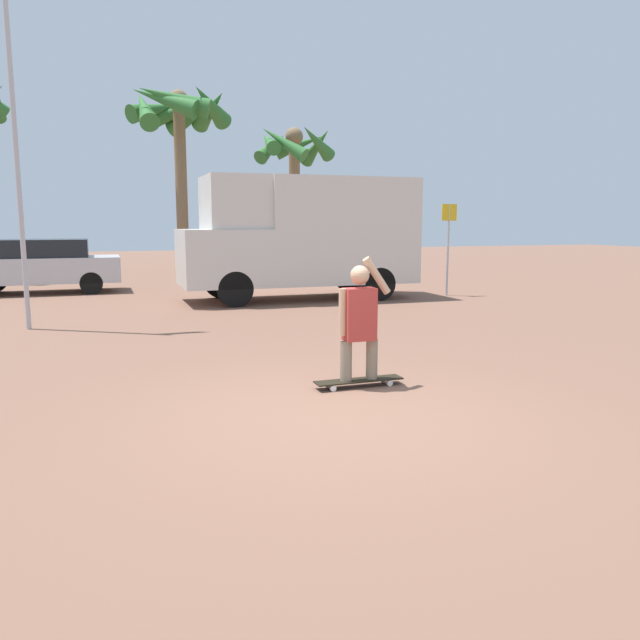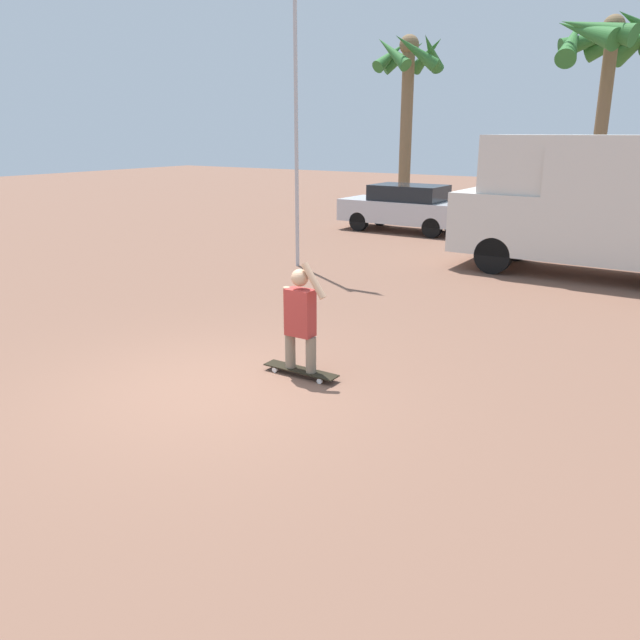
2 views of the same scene
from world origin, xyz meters
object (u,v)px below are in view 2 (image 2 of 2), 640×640
object	(u,v)px
skateboard	(301,370)
palm_tree_far_left	(409,77)
person_skateboarder	(300,315)
camper_van	(601,202)
parked_car_silver	(406,207)
palm_tree_center_background	(613,44)
flagpole	(298,73)

from	to	relation	value
skateboard	palm_tree_far_left	xyz separation A→B (m)	(-6.74, 17.06, 5.12)
person_skateboarder	camper_van	xyz separation A→B (m)	(2.09, 8.58, 0.83)
palm_tree_far_left	skateboard	bearing A→B (deg)	-68.43
parked_car_silver	palm_tree_center_background	distance (m)	9.11
camper_van	parked_car_silver	world-z (taller)	camper_van
camper_van	palm_tree_center_background	size ratio (longest dim) A/B	0.84
flagpole	palm_tree_far_left	bearing A→B (deg)	103.13
parked_car_silver	flagpole	size ratio (longest dim) A/B	0.53
skateboard	palm_tree_center_background	xyz separation A→B (m)	(0.27, 18.20, 5.91)
person_skateboarder	palm_tree_center_background	xyz separation A→B (m)	(0.27, 18.20, 5.13)
person_skateboarder	palm_tree_far_left	size ratio (longest dim) A/B	0.22
person_skateboarder	parked_car_silver	distance (m)	13.12
person_skateboarder	palm_tree_far_left	xyz separation A→B (m)	(-6.74, 17.06, 4.34)
camper_van	palm_tree_center_background	distance (m)	10.69
camper_van	flagpole	bearing A→B (deg)	-156.52
camper_van	parked_car_silver	xyz separation A→B (m)	(-6.49, 3.78, -0.89)
parked_car_silver	palm_tree_far_left	size ratio (longest dim) A/B	0.62
camper_van	palm_tree_far_left	xyz separation A→B (m)	(-8.83, 8.48, 3.51)
parked_car_silver	palm_tree_far_left	distance (m)	6.85
palm_tree_far_left	camper_van	bearing A→B (deg)	-43.85
person_skateboarder	camper_van	world-z (taller)	camper_van
skateboard	palm_tree_far_left	bearing A→B (deg)	111.57
skateboard	camper_van	size ratio (longest dim) A/B	0.18
parked_car_silver	flagpole	xyz separation A→B (m)	(0.27, -6.48, 3.62)
parked_car_silver	flagpole	bearing A→B (deg)	-87.59
parked_car_silver	palm_tree_far_left	world-z (taller)	palm_tree_far_left
skateboard	parked_car_silver	xyz separation A→B (m)	(-4.41, 12.36, 0.71)
parked_car_silver	palm_tree_center_background	bearing A→B (deg)	51.27
person_skateboarder	parked_car_silver	world-z (taller)	person_skateboarder
parked_car_silver	skateboard	bearing A→B (deg)	-70.37
palm_tree_far_left	parked_car_silver	bearing A→B (deg)	-63.57
flagpole	skateboard	bearing A→B (deg)	-54.86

